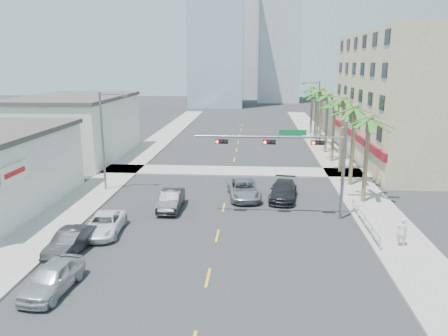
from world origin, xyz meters
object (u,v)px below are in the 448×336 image
(traffic_signal_mast, at_px, (300,153))
(car_parked_far, at_px, (104,224))
(car_lane_right, at_px, (283,191))
(car_parked_mid, at_px, (70,242))
(pedestrian, at_px, (402,232))
(car_lane_center, at_px, (244,189))
(car_parked_near, at_px, (52,278))
(car_lane_left, at_px, (171,200))

(traffic_signal_mast, bearing_deg, car_parked_far, -163.31)
(car_lane_right, bearing_deg, car_parked_mid, -131.45)
(traffic_signal_mast, distance_m, pedestrian, 8.85)
(car_parked_far, xyz_separation_m, car_lane_center, (9.36, 8.81, 0.09))
(car_parked_near, height_order, car_parked_mid, car_parked_near)
(car_lane_left, xyz_separation_m, pedestrian, (16.02, -6.40, 0.32))
(car_parked_near, distance_m, car_lane_right, 20.93)
(car_lane_left, bearing_deg, car_parked_near, -106.03)
(pedestrian, bearing_deg, car_lane_center, -39.18)
(traffic_signal_mast, xyz_separation_m, car_parked_mid, (-14.64, -7.32, -4.33))
(car_lane_left, bearing_deg, traffic_signal_mast, -8.25)
(car_parked_far, height_order, pedestrian, pedestrian)
(car_parked_far, xyz_separation_m, car_lane_right, (12.77, 8.69, 0.10))
(car_lane_center, bearing_deg, car_lane_right, -10.06)
(car_parked_near, height_order, pedestrian, pedestrian)
(car_lane_left, distance_m, car_lane_right, 9.73)
(car_parked_mid, bearing_deg, pedestrian, 11.49)
(traffic_signal_mast, xyz_separation_m, car_lane_center, (-4.23, 4.74, -4.29))
(car_parked_far, distance_m, car_lane_right, 15.44)
(car_parked_mid, bearing_deg, car_parked_near, -71.87)
(traffic_signal_mast, height_order, car_lane_left, traffic_signal_mast)
(car_lane_center, bearing_deg, car_parked_mid, -138.75)
(car_parked_mid, bearing_deg, traffic_signal_mast, 31.92)
(car_parked_near, xyz_separation_m, car_lane_left, (3.61, 13.28, 0.01))
(car_lane_left, bearing_deg, car_lane_right, 19.08)
(traffic_signal_mast, distance_m, car_parked_near, 18.61)
(car_parked_mid, distance_m, car_lane_left, 9.81)
(traffic_signal_mast, bearing_deg, car_parked_mid, -153.42)
(car_parked_mid, xyz_separation_m, car_parked_far, (1.06, 3.25, -0.05))
(car_parked_far, bearing_deg, traffic_signal_mast, 13.24)
(car_parked_mid, relative_size, car_lane_right, 0.83)
(car_lane_left, height_order, car_lane_right, car_lane_right)
(car_parked_far, bearing_deg, car_lane_left, 52.64)
(car_lane_left, relative_size, pedestrian, 2.48)
(car_parked_near, relative_size, car_lane_left, 0.96)
(car_parked_far, distance_m, pedestrian, 19.66)
(traffic_signal_mast, height_order, car_parked_mid, traffic_signal_mast)
(car_parked_mid, bearing_deg, car_lane_right, 46.16)
(pedestrian, bearing_deg, car_parked_mid, 10.74)
(traffic_signal_mast, distance_m, car_lane_right, 6.35)
(car_lane_left, height_order, pedestrian, pedestrian)
(car_lane_center, height_order, pedestrian, pedestrian)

